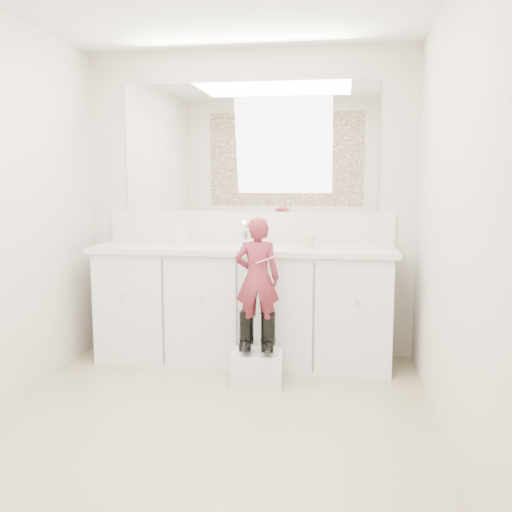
# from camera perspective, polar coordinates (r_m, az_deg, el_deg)

# --- Properties ---
(floor) EXTENTS (3.00, 3.00, 0.00)m
(floor) POSITION_cam_1_polar(r_m,az_deg,el_deg) (3.38, -5.00, -16.71)
(floor) COLOR #7E7252
(floor) RESTS_ON ground
(wall_back) EXTENTS (2.60, 0.00, 2.60)m
(wall_back) POSITION_cam_1_polar(r_m,az_deg,el_deg) (4.55, -0.70, 5.24)
(wall_back) COLOR beige
(wall_back) RESTS_ON floor
(wall_front) EXTENTS (2.60, 0.00, 2.60)m
(wall_front) POSITION_cam_1_polar(r_m,az_deg,el_deg) (1.67, -17.69, 0.70)
(wall_front) COLOR beige
(wall_front) RESTS_ON floor
(wall_right) EXTENTS (0.00, 3.00, 3.00)m
(wall_right) POSITION_cam_1_polar(r_m,az_deg,el_deg) (3.04, 19.29, 3.62)
(wall_right) COLOR beige
(wall_right) RESTS_ON floor
(vanity_cabinet) EXTENTS (2.20, 0.55, 0.85)m
(vanity_cabinet) POSITION_cam_1_polar(r_m,az_deg,el_deg) (4.38, -1.27, -5.08)
(vanity_cabinet) COLOR silver
(vanity_cabinet) RESTS_ON floor
(countertop) EXTENTS (2.28, 0.58, 0.04)m
(countertop) POSITION_cam_1_polar(r_m,az_deg,el_deg) (4.29, -1.33, 0.68)
(countertop) COLOR beige
(countertop) RESTS_ON vanity_cabinet
(backsplash) EXTENTS (2.28, 0.03, 0.25)m
(backsplash) POSITION_cam_1_polar(r_m,az_deg,el_deg) (4.55, -0.73, 2.91)
(backsplash) COLOR beige
(backsplash) RESTS_ON countertop
(mirror) EXTENTS (2.00, 0.02, 1.00)m
(mirror) POSITION_cam_1_polar(r_m,az_deg,el_deg) (4.54, -0.74, 10.79)
(mirror) COLOR white
(mirror) RESTS_ON wall_back
(dot_panel) EXTENTS (2.00, 0.01, 1.20)m
(dot_panel) POSITION_cam_1_polar(r_m,az_deg,el_deg) (1.69, -18.18, 16.07)
(dot_panel) COLOR #472819
(dot_panel) RESTS_ON wall_front
(faucet) EXTENTS (0.08, 0.08, 0.10)m
(faucet) POSITION_cam_1_polar(r_m,az_deg,el_deg) (4.45, -0.96, 1.83)
(faucet) COLOR silver
(faucet) RESTS_ON countertop
(cup) EXTENTS (0.11, 0.11, 0.09)m
(cup) POSITION_cam_1_polar(r_m,az_deg,el_deg) (4.30, 5.30, 1.55)
(cup) COLOR beige
(cup) RESTS_ON countertop
(soap_bottle) EXTENTS (0.10, 0.11, 0.21)m
(soap_bottle) POSITION_cam_1_polar(r_m,az_deg,el_deg) (4.44, -7.42, 2.45)
(soap_bottle) COLOR beige
(soap_bottle) RESTS_ON countertop
(step_stool) EXTENTS (0.36, 0.31, 0.22)m
(step_stool) POSITION_cam_1_polar(r_m,az_deg,el_deg) (3.99, 0.13, -11.09)
(step_stool) COLOR silver
(step_stool) RESTS_ON floor
(boot_left) EXTENTS (0.12, 0.20, 0.29)m
(boot_left) POSITION_cam_1_polar(r_m,az_deg,el_deg) (3.93, -0.96, -7.55)
(boot_left) COLOR black
(boot_left) RESTS_ON step_stool
(boot_right) EXTENTS (0.12, 0.20, 0.29)m
(boot_right) POSITION_cam_1_polar(r_m,az_deg,el_deg) (3.91, 1.23, -7.63)
(boot_right) COLOR black
(boot_right) RESTS_ON step_stool
(toddler) EXTENTS (0.32, 0.22, 0.83)m
(toddler) POSITION_cam_1_polar(r_m,az_deg,el_deg) (3.83, 0.13, -2.23)
(toddler) COLOR #B0364B
(toddler) RESTS_ON step_stool
(toothbrush) EXTENTS (0.14, 0.02, 0.06)m
(toothbrush) POSITION_cam_1_polar(r_m,az_deg,el_deg) (3.75, 1.06, -0.36)
(toothbrush) COLOR #F15EB5
(toothbrush) RESTS_ON toddler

